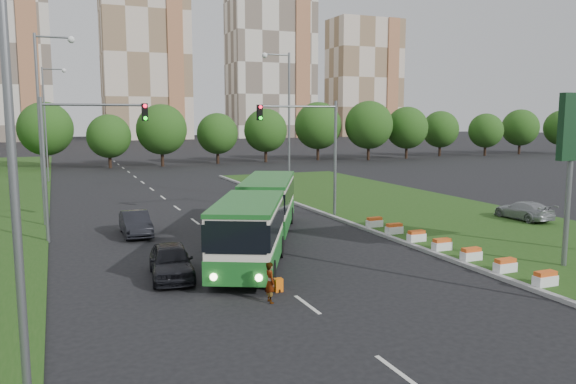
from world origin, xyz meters
name	(u,v)px	position (x,y,z in m)	size (l,w,h in m)	color
ground	(312,259)	(0.00, 0.00, 0.00)	(360.00, 360.00, 0.00)	black
grass_median	(430,214)	(13.00, 8.00, 0.07)	(14.00, 60.00, 0.15)	#1F4614
median_kerb	(344,221)	(6.05, 8.00, 0.09)	(0.30, 60.00, 0.18)	gray
lane_markings	(172,204)	(-3.00, 20.00, 0.00)	(0.20, 100.00, 0.01)	silver
flower_planters	(442,244)	(6.70, -1.40, 0.45)	(1.10, 13.70, 0.60)	white
traffic_mast_median	(314,140)	(4.78, 10.00, 5.35)	(5.76, 0.32, 8.00)	slate
traffic_mast_left	(75,146)	(-10.38, 9.00, 5.35)	(5.76, 0.32, 8.00)	slate
street_lamps	(201,132)	(-3.00, 10.00, 6.00)	(36.00, 60.00, 12.00)	slate
tree_line	(214,133)	(10.00, 55.00, 4.50)	(120.00, 8.00, 9.00)	#204712
apartment_tower_ceast	(145,55)	(15.00, 150.00, 25.00)	(25.00, 15.00, 50.00)	beige
apartment_tower_east	(271,65)	(55.00, 150.00, 23.50)	(27.00, 15.00, 47.00)	beige
midrise_east	(364,78)	(90.00, 150.00, 20.00)	(24.00, 14.00, 40.00)	beige
articulated_bus	(254,215)	(-1.74, 3.66, 1.73)	(2.68, 17.18, 2.83)	silver
car_left_near	(171,261)	(-7.00, -0.55, 0.75)	(1.77, 4.39, 1.50)	black
car_left_far	(136,224)	(-7.24, 9.02, 0.71)	(1.50, 4.30, 1.42)	black
car_median	(524,210)	(17.14, 3.54, 0.77)	(1.73, 4.25, 1.23)	#989BA0
pedestrian	(270,282)	(-4.19, -5.24, 0.78)	(0.57, 0.37, 1.56)	gray
shopping_trolley	(278,285)	(-3.42, -4.14, 0.27)	(0.32, 0.34, 0.54)	orange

